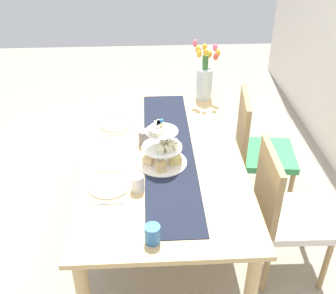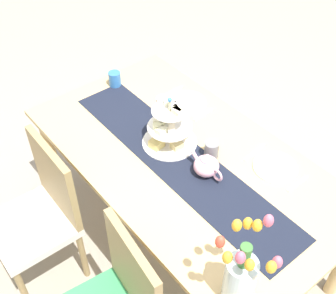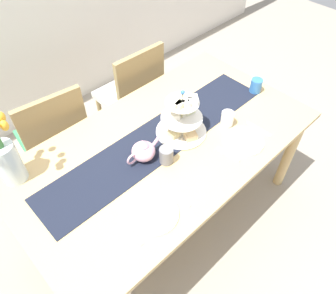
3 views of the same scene
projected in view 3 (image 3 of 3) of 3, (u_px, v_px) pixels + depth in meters
name	position (u px, v px, depth m)	size (l,w,h in m)	color
ground_plane	(166.00, 211.00, 2.42)	(8.00, 8.00, 0.00)	gray
dining_table	(165.00, 154.00, 1.94)	(1.79, 0.99, 0.73)	tan
chair_left	(55.00, 137.00, 2.23)	(0.47, 0.47, 0.91)	#9C8254
chair_right	(133.00, 93.00, 2.55)	(0.43, 0.43, 0.91)	#9C8254
table_runner	(159.00, 139.00, 1.90)	(1.54, 0.31, 0.00)	black
tiered_cake_stand	(182.00, 119.00, 1.87)	(0.30, 0.30, 0.30)	beige
teapot	(143.00, 151.00, 1.76)	(0.24, 0.13, 0.14)	#E5A8BC
tulip_vase	(5.00, 157.00, 1.59)	(0.21, 0.21, 0.47)	silver
dinner_plate_left	(155.00, 214.00, 1.56)	(0.23, 0.23, 0.01)	white
fork_left	(132.00, 233.00, 1.49)	(0.02, 0.15, 0.01)	silver
knife_left	(176.00, 196.00, 1.63)	(0.01, 0.17, 0.01)	silver
dinner_plate_right	(244.00, 141.00, 1.88)	(0.23, 0.23, 0.01)	white
fork_right	(228.00, 154.00, 1.82)	(0.02, 0.15, 0.01)	silver
knife_right	(259.00, 129.00, 1.95)	(0.01, 0.17, 0.01)	silver
mug_grey	(166.00, 155.00, 1.75)	(0.08, 0.08, 0.10)	slate
mug_white_text	(227.00, 119.00, 1.95)	(0.08, 0.08, 0.10)	white
mug_orange	(256.00, 86.00, 2.17)	(0.08, 0.08, 0.10)	#3370B7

